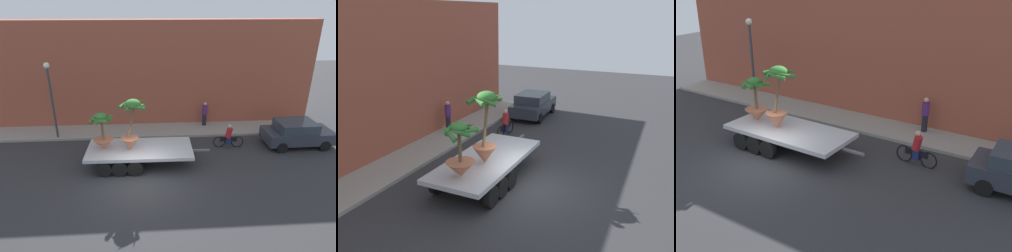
% 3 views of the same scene
% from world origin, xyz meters
% --- Properties ---
extents(ground_plane, '(60.00, 60.00, 0.00)m').
position_xyz_m(ground_plane, '(0.00, 0.00, 0.00)').
color(ground_plane, '#2D2D30').
extents(sidewalk, '(24.00, 2.20, 0.15)m').
position_xyz_m(sidewalk, '(0.00, 6.10, 0.07)').
color(sidewalk, gray).
rests_on(sidewalk, ground).
extents(building_facade, '(24.00, 1.20, 7.19)m').
position_xyz_m(building_facade, '(0.00, 7.80, 3.60)').
color(building_facade, '#9E4C38').
rests_on(building_facade, ground).
extents(flatbed_trailer, '(6.67, 2.59, 0.98)m').
position_xyz_m(flatbed_trailer, '(-0.31, 1.82, 0.77)').
color(flatbed_trailer, '#B7BABF').
rests_on(flatbed_trailer, ground).
extents(potted_palm_rear, '(1.49, 1.48, 2.83)m').
position_xyz_m(potted_palm_rear, '(-0.45, 1.64, 2.29)').
color(potted_palm_rear, '#B26647').
rests_on(potted_palm_rear, flatbed_trailer).
extents(potted_palm_middle, '(1.24, 1.23, 2.05)m').
position_xyz_m(potted_palm_middle, '(-1.97, 1.84, 1.83)').
color(potted_palm_middle, '#B26647').
rests_on(potted_palm_middle, flatbed_trailer).
extents(cyclist, '(1.84, 0.37, 1.54)m').
position_xyz_m(cyclist, '(5.27, 3.48, 0.67)').
color(cyclist, black).
rests_on(cyclist, ground).
extents(parked_car, '(4.14, 2.08, 1.58)m').
position_xyz_m(parked_car, '(9.52, 3.47, 0.83)').
color(parked_car, '#2D333D').
rests_on(parked_car, ground).
extents(pedestrian_near_gate, '(0.36, 0.36, 1.71)m').
position_xyz_m(pedestrian_near_gate, '(4.35, 6.64, 1.04)').
color(pedestrian_near_gate, black).
rests_on(pedestrian_near_gate, sidewalk).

